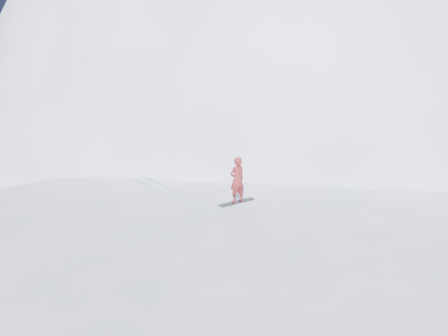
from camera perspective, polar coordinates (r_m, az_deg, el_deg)
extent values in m
plane|color=white|center=(13.41, 4.56, -19.07)|extent=(400.00, 400.00, 0.00)
ellipsoid|color=white|center=(16.06, 1.60, -12.91)|extent=(36.00, 28.00, 4.80)
ellipsoid|color=white|center=(45.76, 9.79, 5.22)|extent=(60.00, 56.00, 56.00)
ellipsoid|color=white|center=(34.26, 0.21, 2.23)|extent=(28.00, 24.00, 18.00)
ellipsoid|color=white|center=(14.86, 28.81, -17.38)|extent=(5.00, 4.50, 0.70)
ellipsoid|color=white|center=(17.49, -12.23, -10.82)|extent=(7.00, 6.30, 1.00)
ellipsoid|color=white|center=(20.15, 15.12, -7.48)|extent=(4.00, 3.60, 0.60)
cube|color=black|center=(15.01, 1.85, -4.87)|extent=(1.54, 0.44, 0.03)
imported|color=maroon|center=(14.74, 1.88, -1.68)|extent=(0.67, 0.47, 1.72)
cube|color=silver|center=(16.00, -7.88, -3.72)|extent=(1.17, 5.91, 0.04)
cube|color=silver|center=(16.17, -6.25, -3.46)|extent=(1.05, 5.93, 0.04)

